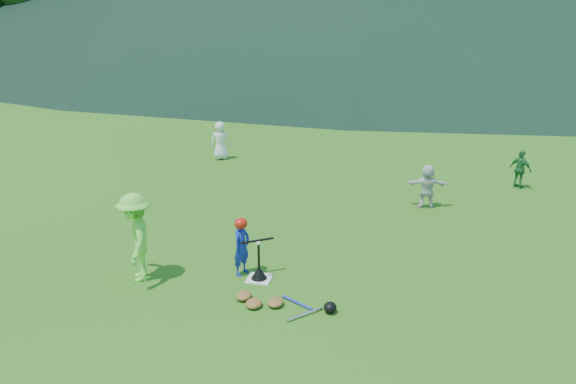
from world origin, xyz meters
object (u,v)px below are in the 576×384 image
object	(u,v)px
adult_coach	(136,237)
home_plate	(259,279)
fielder_c	(520,169)
batter_child	(242,247)
fielder_a	(220,141)
equipment_pile	(275,302)
fielder_d	(427,186)
batting_tee	(259,273)

from	to	relation	value
adult_coach	home_plate	bearing A→B (deg)	76.77
home_plate	fielder_c	world-z (taller)	fielder_c
batter_child	fielder_a	size ratio (longest dim) A/B	0.89
batter_child	equipment_pile	distance (m)	1.46
batter_child	fielder_d	bearing A→B (deg)	-16.48
adult_coach	fielder_c	world-z (taller)	adult_coach
batter_child	fielder_a	xyz separation A→B (m)	(-3.09, 7.71, 0.07)
fielder_d	fielder_a	bearing A→B (deg)	-32.77
adult_coach	equipment_pile	world-z (taller)	adult_coach
fielder_d	home_plate	bearing A→B (deg)	49.62
fielder_d	batting_tee	world-z (taller)	fielder_d
batter_child	batting_tee	distance (m)	0.59
fielder_a	batting_tee	xyz separation A→B (m)	(3.47, -7.86, -0.50)
fielder_c	fielder_d	distance (m)	3.32
home_plate	batter_child	bearing A→B (deg)	158.04
batting_tee	fielder_c	bearing A→B (deg)	50.41
fielder_c	batting_tee	xyz separation A→B (m)	(-5.63, -6.81, -0.41)
home_plate	fielder_d	bearing A→B (deg)	56.45
fielder_c	equipment_pile	distance (m)	9.24
fielder_c	equipment_pile	bearing A→B (deg)	95.77
batter_child	batting_tee	world-z (taller)	batter_child
home_plate	batting_tee	bearing A→B (deg)	0.00
fielder_a	batting_tee	distance (m)	8.61
adult_coach	fielder_c	size ratio (longest dim) A/B	1.56
adult_coach	fielder_a	xyz separation A→B (m)	(-1.26, 8.33, -0.22)
home_plate	fielder_d	world-z (taller)	fielder_d
home_plate	fielder_d	xyz separation A→B (m)	(3.10, 4.67, 0.55)
batter_child	batting_tee	size ratio (longest dim) A/B	1.65
home_plate	batter_child	size ratio (longest dim) A/B	0.40
fielder_a	fielder_c	distance (m)	9.16
fielder_d	batting_tee	distance (m)	5.62
home_plate	batter_child	world-z (taller)	batter_child
home_plate	fielder_a	distance (m)	8.61
equipment_pile	batter_child	bearing A→B (deg)	131.29
batting_tee	equipment_pile	bearing A→B (deg)	-58.93
batter_child	fielder_d	world-z (taller)	fielder_d
home_plate	equipment_pile	world-z (taller)	equipment_pile
batting_tee	equipment_pile	size ratio (longest dim) A/B	0.38
home_plate	fielder_a	bearing A→B (deg)	113.80
fielder_d	equipment_pile	world-z (taller)	fielder_d
home_plate	fielder_a	xyz separation A→B (m)	(-3.47, 7.86, 0.62)
home_plate	adult_coach	xyz separation A→B (m)	(-2.20, -0.47, 0.84)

